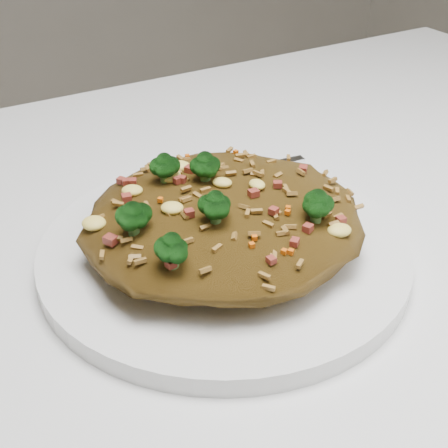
{
  "coord_description": "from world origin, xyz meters",
  "views": [
    {
      "loc": [
        -0.15,
        -0.27,
        1.01
      ],
      "look_at": [
        0.03,
        0.04,
        0.78
      ],
      "focal_mm": 50.0,
      "sensor_mm": 36.0,
      "label": 1
    }
  ],
  "objects_px": {
    "fried_rice": "(223,209)",
    "plate": "(224,250)",
    "dining_table": "(214,396)",
    "fork": "(226,174)"
  },
  "relations": [
    {
      "from": "fried_rice",
      "to": "plate",
      "type": "bearing_deg",
      "value": 25.46
    },
    {
      "from": "dining_table",
      "to": "fried_rice",
      "type": "bearing_deg",
      "value": 51.65
    },
    {
      "from": "dining_table",
      "to": "plate",
      "type": "distance_m",
      "value": 0.11
    },
    {
      "from": "plate",
      "to": "fried_rice",
      "type": "xyz_separation_m",
      "value": [
        -0.0,
        -0.0,
        0.03
      ]
    },
    {
      "from": "fried_rice",
      "to": "fork",
      "type": "distance_m",
      "value": 0.1
    },
    {
      "from": "dining_table",
      "to": "fried_rice",
      "type": "relative_size",
      "value": 6.17
    },
    {
      "from": "fork",
      "to": "plate",
      "type": "bearing_deg",
      "value": -115.13
    },
    {
      "from": "plate",
      "to": "fried_rice",
      "type": "distance_m",
      "value": 0.03
    },
    {
      "from": "plate",
      "to": "fried_rice",
      "type": "relative_size",
      "value": 1.33
    },
    {
      "from": "fried_rice",
      "to": "fork",
      "type": "bearing_deg",
      "value": 58.21
    }
  ]
}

